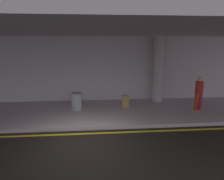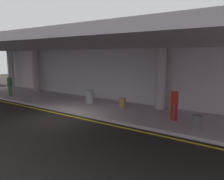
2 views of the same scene
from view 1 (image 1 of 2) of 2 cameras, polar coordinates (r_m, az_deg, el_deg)
name	(u,v)px [view 1 (image 1 of 2)]	position (r m, az deg, el deg)	size (l,w,h in m)	color
ground_plane	(84,141)	(7.98, -7.23, -13.25)	(60.00, 60.00, 0.00)	black
sidewalk	(86,112)	(10.83, -6.74, -5.87)	(26.00, 4.20, 0.15)	#B1A1A9
lane_stripe_yellow	(85,134)	(8.59, -7.10, -11.31)	(26.00, 0.14, 0.01)	yellow
support_column_center	(158,70)	(12.50, 11.94, 5.28)	(0.60, 0.60, 3.65)	#AA9DA2
ceiling_overhang	(84,31)	(9.83, -7.38, 15.20)	(28.00, 13.20, 0.30)	gray
terminal_back_wall	(86,70)	(12.65, -6.72, 5.20)	(26.00, 0.30, 3.80)	#BAAEB8
traveler_with_luggage	(199,91)	(11.47, 21.87, -0.29)	(0.38, 0.38, 1.68)	#992812
suitcase_upright_secondary	(125,102)	(11.26, 3.51, -3.06)	(0.36, 0.22, 0.90)	olive
trash_bin_steel	(77,101)	(10.99, -9.25, -2.96)	(0.56, 0.56, 0.85)	gray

